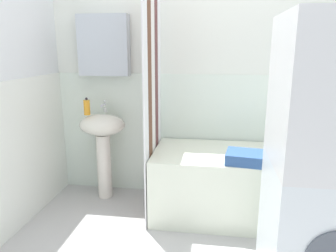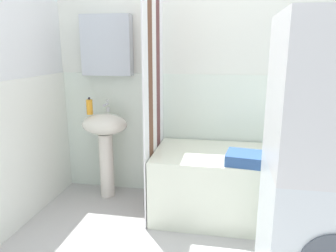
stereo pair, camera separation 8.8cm
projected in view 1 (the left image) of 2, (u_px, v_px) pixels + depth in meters
name	position (u px, v px, depth m)	size (l,w,h in m)	color
wall_back_tiled	(209.00, 81.00, 3.01)	(3.60, 0.18, 2.40)	silver
sink	(103.00, 137.00, 3.05)	(0.44, 0.34, 0.83)	silver
faucet	(105.00, 106.00, 3.06)	(0.03, 0.12, 0.12)	silver
soap_dispenser	(87.00, 107.00, 2.96)	(0.06, 0.06, 0.16)	orange
bathtub	(236.00, 184.00, 2.79)	(1.42, 0.73, 0.57)	silver
shower_curtain	(153.00, 101.00, 2.72)	(0.01, 0.73, 2.00)	white
conditioner_bottle	(305.00, 135.00, 2.90)	(0.05, 0.05, 0.20)	gold
body_wash_bottle	(292.00, 138.00, 2.89)	(0.05, 0.05, 0.15)	#CF5163
towel_folded	(249.00, 158.00, 2.47)	(0.34, 0.25, 0.08)	#30538B
washer_dryer_stack	(327.00, 166.00, 1.76)	(0.58, 0.63, 1.62)	white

